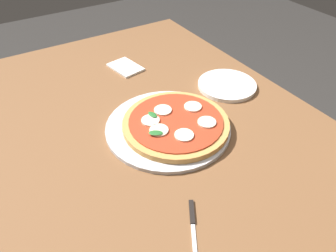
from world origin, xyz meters
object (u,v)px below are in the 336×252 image
Objects in this scene: napkin at (125,67)px; knife at (193,223)px; serving_tray at (168,127)px; pizza at (176,123)px; plate_white at (227,85)px; dining_table at (150,139)px.

napkin is 0.73m from knife.
napkin is (-0.40, 0.05, -0.00)m from serving_tray.
serving_tray is 2.58× the size of knife.
pizza is 0.33m from knife.
plate_white is at bearing 38.67° from napkin.
serving_tray is 0.33m from knife.
plate_white is at bearing 132.84° from knife.
pizza is 1.54× the size of plate_white.
plate_white is 0.40m from napkin.
serving_tray is 0.40m from napkin.
napkin is at bearing -141.33° from plate_white.
plate_white reaches higher than serving_tray.
serving_tray is 1.82× the size of plate_white.
serving_tray is at bearing -73.81° from plate_white.
serving_tray reaches higher than knife.
pizza is at bearing 23.14° from dining_table.
serving_tray is 1.18× the size of pizza.
napkin is at bearing 175.26° from pizza.
knife is (0.39, -0.10, 0.09)m from dining_table.
knife is at bearing -14.17° from napkin.
napkin is (-0.41, 0.03, -0.02)m from pizza.
dining_table is 0.34m from napkin.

